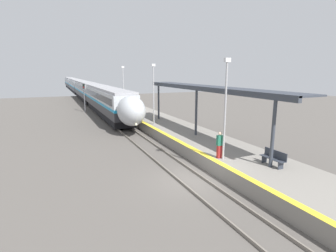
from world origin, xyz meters
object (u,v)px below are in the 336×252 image
at_px(railway_signal, 84,95).
at_px(lamppost_mid, 154,91).
at_px(person_waiting, 220,145).
at_px(lamppost_far, 123,85).
at_px(lamppost_near, 225,104).
at_px(platform_bench, 274,158).
at_px(train, 81,87).

bearing_deg(railway_signal, lamppost_mid, -75.01).
xyz_separation_m(person_waiting, lamppost_far, (0.11, 23.36, 2.54)).
height_order(lamppost_near, lamppost_far, same).
bearing_deg(lamppost_near, lamppost_far, 90.00).
distance_m(platform_bench, lamppost_mid, 14.36).
bearing_deg(lamppost_far, train, 94.04).
bearing_deg(lamppost_mid, person_waiting, -90.55).
bearing_deg(platform_bench, railway_signal, 101.87).
bearing_deg(lamppost_mid, railway_signal, 104.99).
distance_m(railway_signal, lamppost_far, 7.57).
relative_size(person_waiting, lamppost_mid, 0.28).
distance_m(person_waiting, railway_signal, 29.45).
distance_m(train, lamppost_far, 33.46).
bearing_deg(lamppost_far, lamppost_near, -90.00).
height_order(platform_bench, lamppost_far, lamppost_far).
height_order(person_waiting, lamppost_near, lamppost_near).
relative_size(railway_signal, lamppost_near, 0.73).
bearing_deg(train, railway_signal, -94.84).
relative_size(railway_signal, lamppost_mid, 0.73).
bearing_deg(railway_signal, lamppost_far, -50.62).
bearing_deg(railway_signal, lamppost_near, -80.91).
xyz_separation_m(railway_signal, lamppost_mid, (4.69, -17.53, 1.62)).
bearing_deg(train, lamppost_mid, -87.01).
xyz_separation_m(person_waiting, lamppost_mid, (0.11, 11.55, 2.54)).
distance_m(train, lamppost_near, 57.02).
height_order(platform_bench, lamppost_mid, lamppost_mid).
relative_size(train, lamppost_mid, 15.70).
bearing_deg(railway_signal, platform_bench, -78.13).
bearing_deg(lamppost_near, platform_bench, -47.81).
distance_m(person_waiting, lamppost_near, 2.56).
relative_size(platform_bench, lamppost_far, 0.27).
distance_m(lamppost_mid, lamppost_far, 11.81).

